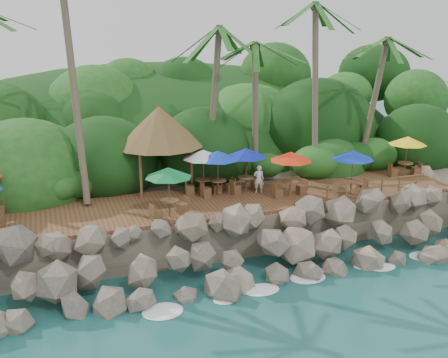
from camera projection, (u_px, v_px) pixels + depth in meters
name	position (u px, v px, depth m)	size (l,w,h in m)	color
ground	(270.00, 290.00, 22.96)	(140.00, 140.00, 0.00)	#19514F
land_base	(177.00, 173.00, 37.13)	(32.00, 25.20, 2.10)	gray
jungle_hill	(155.00, 162.00, 44.21)	(44.80, 28.00, 15.40)	#143811
seawall	(253.00, 248.00, 24.45)	(29.00, 4.00, 2.30)	gray
terrace	(224.00, 201.00, 27.76)	(26.00, 5.00, 0.20)	brown
jungle_foliage	(181.00, 191.00, 36.53)	(44.00, 16.00, 12.00)	#143811
foam_line	(267.00, 287.00, 23.23)	(25.20, 0.80, 0.06)	white
palms	(214.00, 14.00, 27.77)	(27.77, 7.07, 13.20)	brown
palapa	(159.00, 126.00, 28.79)	(4.84, 4.84, 4.60)	brown
dining_clusters	(216.00, 163.00, 27.02)	(25.85, 5.12, 2.44)	brown
railing	(373.00, 186.00, 27.85)	(6.10, 0.10, 1.00)	brown
waiter	(259.00, 179.00, 28.53)	(0.57, 0.37, 1.56)	white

